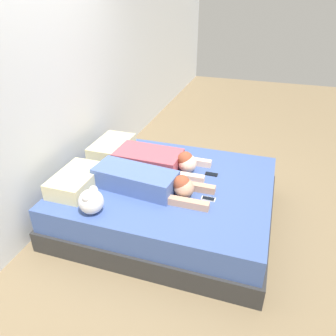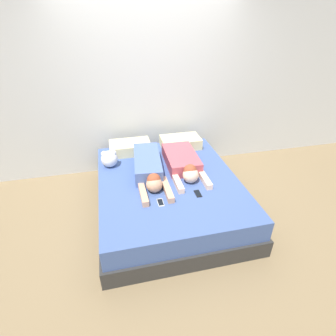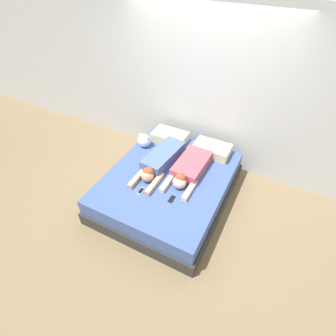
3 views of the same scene
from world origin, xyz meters
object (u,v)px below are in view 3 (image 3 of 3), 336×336
(pillow_head_right, at_px, (212,149))
(person_left, at_px, (160,161))
(bed, at_px, (168,187))
(cell_phone_left, at_px, (141,191))
(pillow_head_left, at_px, (170,137))
(cell_phone_right, at_px, (172,199))
(plush_toy, at_px, (144,140))
(person_right, at_px, (189,169))

(pillow_head_right, bearing_deg, person_left, -132.10)
(bed, xyz_separation_m, person_left, (-0.21, 0.15, 0.33))
(person_left, xyz_separation_m, cell_phone_left, (0.02, -0.60, -0.09))
(pillow_head_right, height_order, cell_phone_left, pillow_head_right)
(pillow_head_left, height_order, cell_phone_right, pillow_head_left)
(pillow_head_left, distance_m, cell_phone_right, 1.35)
(cell_phone_right, xyz_separation_m, plush_toy, (-0.94, 0.86, 0.11))
(pillow_head_right, bearing_deg, person_right, -102.18)
(person_left, relative_size, person_right, 1.16)
(pillow_head_right, distance_m, person_right, 0.62)
(bed, bearing_deg, pillow_head_left, 115.28)
(person_left, bearing_deg, person_right, 5.49)
(pillow_head_left, relative_size, cell_phone_left, 4.51)
(person_left, bearing_deg, cell_phone_left, -87.68)
(pillow_head_left, xyz_separation_m, cell_phone_left, (0.19, -1.25, -0.07))
(bed, xyz_separation_m, pillow_head_right, (0.38, 0.80, 0.31))
(pillow_head_left, relative_size, cell_phone_right, 4.51)
(pillow_head_left, relative_size, person_left, 0.50)
(pillow_head_right, bearing_deg, cell_phone_right, -95.81)
(pillow_head_right, bearing_deg, pillow_head_left, 180.00)
(pillow_head_left, xyz_separation_m, cell_phone_right, (0.64, -1.19, -0.07))
(plush_toy, bearing_deg, bed, -34.33)
(bed, distance_m, pillow_head_right, 0.94)
(pillow_head_right, relative_size, person_right, 0.58)
(bed, bearing_deg, person_left, 145.07)
(pillow_head_right, xyz_separation_m, person_left, (-0.59, -0.65, 0.02))
(cell_phone_left, height_order, plush_toy, plush_toy)
(pillow_head_left, relative_size, plush_toy, 2.55)
(pillow_head_right, bearing_deg, bed, -115.28)
(pillow_head_right, height_order, person_left, person_left)
(cell_phone_right, relative_size, plush_toy, 0.57)
(person_left, xyz_separation_m, plush_toy, (-0.47, 0.32, 0.02))
(pillow_head_right, relative_size, plush_toy, 2.55)
(pillow_head_right, xyz_separation_m, plush_toy, (-1.06, -0.34, 0.04))
(pillow_head_right, bearing_deg, cell_phone_left, -114.34)
(person_right, bearing_deg, cell_phone_left, -124.09)
(person_right, relative_size, cell_phone_right, 7.81)
(person_left, bearing_deg, cell_phone_right, -48.84)
(pillow_head_left, distance_m, pillow_head_right, 0.76)
(pillow_head_left, bearing_deg, person_right, -44.25)
(cell_phone_left, distance_m, plush_toy, 1.05)
(cell_phone_left, relative_size, plush_toy, 0.57)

